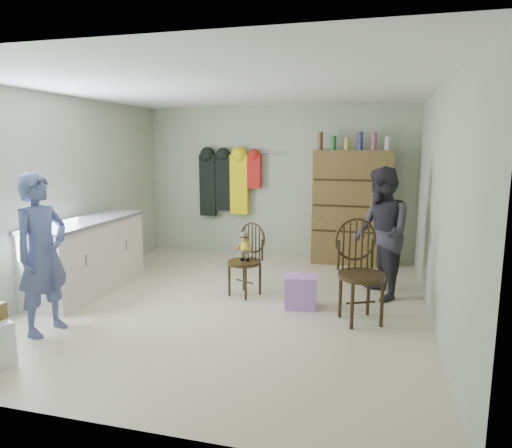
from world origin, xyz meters
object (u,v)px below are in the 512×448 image
(chair_front, at_px, (247,254))
(chair_far, at_px, (359,267))
(counter, at_px, (87,256))
(dresser, at_px, (351,207))

(chair_front, relative_size, chair_far, 0.83)
(counter, relative_size, dresser, 0.90)
(chair_front, height_order, dresser, dresser)
(counter, xyz_separation_m, dresser, (3.20, 2.30, 0.44))
(counter, height_order, chair_front, counter)
(chair_far, relative_size, dresser, 0.53)
(chair_front, xyz_separation_m, dresser, (1.17, 1.90, 0.38))
(dresser, bearing_deg, chair_far, -84.57)
(chair_front, relative_size, dresser, 0.44)
(counter, bearing_deg, chair_front, 10.98)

